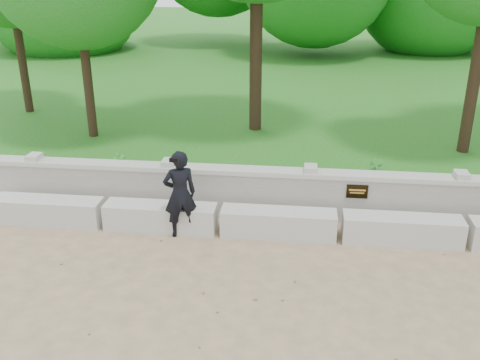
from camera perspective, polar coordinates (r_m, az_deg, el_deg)
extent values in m
plane|color=tan|center=(7.41, 11.23, -13.11)|extent=(80.00, 80.00, 0.00)
cube|color=#1E5814|center=(20.47, 8.72, 10.39)|extent=(40.00, 22.00, 0.25)
cube|color=beige|center=(9.88, -19.76, -3.11)|extent=(1.90, 0.45, 0.45)
cube|color=beige|center=(9.19, -8.47, -3.90)|extent=(1.90, 0.45, 0.45)
cube|color=beige|center=(8.90, 4.11, -4.61)|extent=(1.90, 0.45, 0.45)
cube|color=beige|center=(9.06, 16.90, -5.09)|extent=(1.90, 0.45, 0.45)
cube|color=#B8B5AD|center=(9.48, 10.41, -1.97)|extent=(12.50, 0.25, 0.82)
cube|color=beige|center=(9.30, 10.60, 0.56)|extent=(12.50, 0.35, 0.08)
cube|color=black|center=(9.29, 12.39, -1.21)|extent=(0.36, 0.02, 0.24)
imported|color=black|center=(8.73, -6.43, -1.49)|extent=(0.64, 0.55, 1.48)
cube|color=black|center=(8.21, -7.09, 2.11)|extent=(0.14, 0.08, 0.07)
cylinder|color=#382619|center=(16.34, -22.34, 12.59)|extent=(0.23, 0.23, 3.41)
cylinder|color=#382619|center=(13.38, -16.06, 11.31)|extent=(0.22, 0.22, 3.29)
cylinder|color=#382619|center=(13.37, 1.72, 14.86)|extent=(0.31, 0.31, 4.54)
cylinder|color=#382619|center=(12.73, 23.90, 10.99)|extent=(0.26, 0.26, 3.82)
imported|color=#35862D|center=(10.62, -12.60, 1.34)|extent=(0.34, 0.38, 0.59)
imported|color=#35862D|center=(10.28, 14.22, 0.51)|extent=(0.41, 0.42, 0.60)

